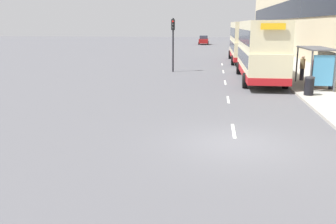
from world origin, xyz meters
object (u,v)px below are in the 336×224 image
object	(u,v)px
pedestrian_at_shelter	(332,74)
pedestrian_2	(313,69)
pedestrian_3	(333,68)
litter_bin	(309,86)
double_decker_bus_ahead	(244,41)
car_0	(204,40)
pedestrian_1	(302,68)
pedestrian_4	(328,71)
double_decker_bus_near	(260,50)
bus_shelter	(320,60)
traffic_light_far_kerb	(173,36)

from	to	relation	value
pedestrian_at_shelter	pedestrian_2	bearing A→B (deg)	93.61
pedestrian_3	litter_bin	distance (m)	7.00
double_decker_bus_ahead	car_0	size ratio (longest dim) A/B	2.56
pedestrian_1	pedestrian_4	xyz separation A→B (m)	(1.07, -2.38, 0.04)
double_decker_bus_near	pedestrian_4	bearing A→B (deg)	-33.14
bus_shelter	traffic_light_far_kerb	xyz separation A→B (m)	(-10.17, 7.90, 1.22)
car_0	pedestrian_at_shelter	distance (m)	55.13
pedestrian_2	pedestrian_1	bearing A→B (deg)	175.59
double_decker_bus_ahead	car_0	xyz separation A→B (m)	(-5.40, 36.07, -1.40)
double_decker_bus_near	pedestrian_3	size ratio (longest dim) A/B	6.66
pedestrian_at_shelter	pedestrian_2	size ratio (longest dim) A/B	1.15
double_decker_bus_near	double_decker_bus_ahead	xyz separation A→B (m)	(-0.16, 14.24, 0.00)
double_decker_bus_near	pedestrian_4	xyz separation A→B (m)	(4.04, -2.64, -1.20)
litter_bin	pedestrian_1	bearing A→B (deg)	81.49
pedestrian_at_shelter	pedestrian_4	bearing A→B (deg)	85.24
litter_bin	traffic_light_far_kerb	size ratio (longest dim) A/B	0.23
pedestrian_4	litter_bin	distance (m)	4.11
pedestrian_3	double_decker_bus_ahead	bearing A→B (deg)	110.50
double_decker_bus_near	traffic_light_far_kerb	xyz separation A→B (m)	(-6.88, 4.62, 0.81)
car_0	pedestrian_1	world-z (taller)	pedestrian_1
pedestrian_4	traffic_light_far_kerb	size ratio (longest dim) A/B	0.40
bus_shelter	double_decker_bus_near	world-z (taller)	double_decker_bus_near
car_0	pedestrian_2	xyz separation A→B (m)	(9.25, -50.62, 0.07)
double_decker_bus_ahead	pedestrian_1	bearing A→B (deg)	-77.82
pedestrian_at_shelter	pedestrian_4	xyz separation A→B (m)	(0.11, 1.36, -0.00)
double_decker_bus_near	pedestrian_2	world-z (taller)	double_decker_bus_near
double_decker_bus_ahead	pedestrian_at_shelter	bearing A→B (deg)	-77.38
pedestrian_at_shelter	pedestrian_3	bearing A→B (deg)	73.32
bus_shelter	double_decker_bus_ahead	bearing A→B (deg)	101.16
pedestrian_2	traffic_light_far_kerb	world-z (taller)	traffic_light_far_kerb
pedestrian_at_shelter	pedestrian_3	world-z (taller)	pedestrian_at_shelter
bus_shelter	double_decker_bus_ahead	world-z (taller)	double_decker_bus_ahead
litter_bin	traffic_light_far_kerb	xyz separation A→B (m)	(-8.95, 10.85, 2.42)
traffic_light_far_kerb	double_decker_bus_ahead	bearing A→B (deg)	55.08
bus_shelter	litter_bin	xyz separation A→B (m)	(-1.22, -2.94, -1.21)
double_decker_bus_ahead	pedestrian_at_shelter	distance (m)	18.73
car_0	bus_shelter	bearing A→B (deg)	99.39
pedestrian_4	litter_bin	xyz separation A→B (m)	(-1.96, -3.59, -0.41)
double_decker_bus_ahead	pedestrian_4	world-z (taller)	double_decker_bus_ahead
pedestrian_1	pedestrian_3	distance (m)	2.19
pedestrian_at_shelter	litter_bin	xyz separation A→B (m)	(-1.85, -2.23, -0.41)
pedestrian_4	bus_shelter	bearing A→B (deg)	-138.78
double_decker_bus_ahead	pedestrian_at_shelter	size ratio (longest dim) A/B	6.23
pedestrian_at_shelter	litter_bin	bearing A→B (deg)	-129.65
double_decker_bus_ahead	pedestrian_3	size ratio (longest dim) A/B	7.01
double_decker_bus_near	pedestrian_3	xyz separation A→B (m)	(5.14, 0.06, -1.31)
bus_shelter	pedestrian_3	bearing A→B (deg)	61.15
bus_shelter	pedestrian_at_shelter	distance (m)	1.24
double_decker_bus_near	litter_bin	world-z (taller)	double_decker_bus_near
bus_shelter	pedestrian_at_shelter	world-z (taller)	bus_shelter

